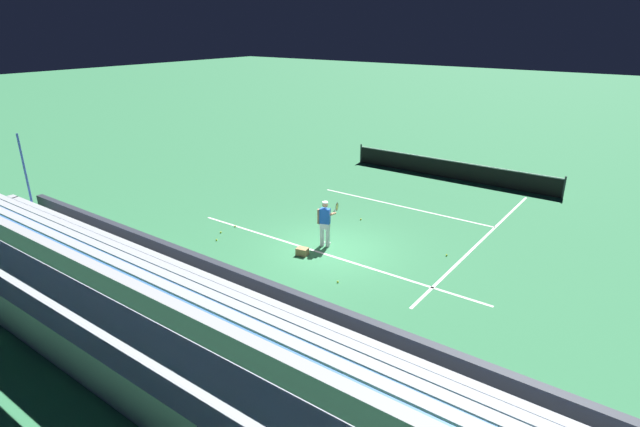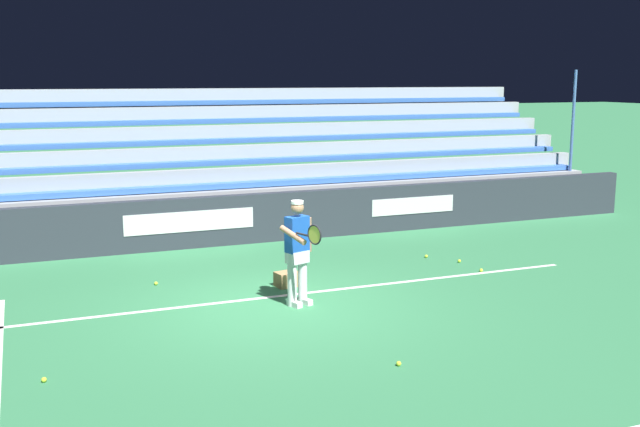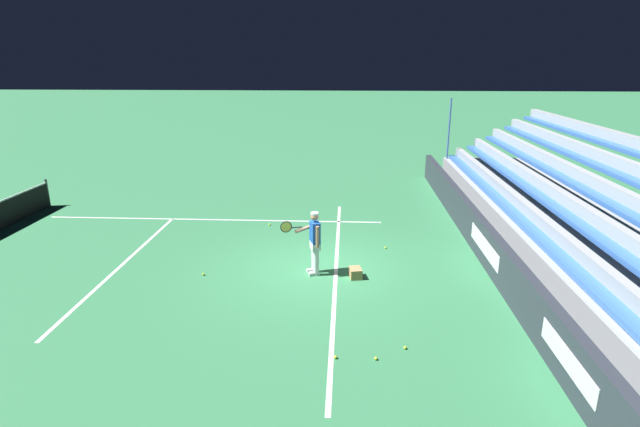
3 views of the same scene
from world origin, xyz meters
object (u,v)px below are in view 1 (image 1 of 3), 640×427
object	(u,v)px
tennis_ball_by_box	(235,226)
tennis_player	(325,223)
tennis_ball_far_right	(361,219)
tennis_ball_toward_net	(338,282)
tennis_ball_on_baseline	(447,255)
tennis_net	(451,169)
ball_box_cardboard	(302,251)
tennis_ball_far_left	(216,240)
tennis_ball_stray_back	(221,232)

from	to	relation	value
tennis_ball_by_box	tennis_player	bearing A→B (deg)	9.58
tennis_ball_far_right	tennis_ball_toward_net	size ratio (longest dim) A/B	1.00
tennis_ball_on_baseline	tennis_net	size ratio (longest dim) A/B	0.01
tennis_net	ball_box_cardboard	bearing A→B (deg)	-92.76
tennis_ball_by_box	ball_box_cardboard	bearing A→B (deg)	-6.63
tennis_ball_far_left	tennis_net	bearing A→B (deg)	72.97
tennis_ball_far_left	tennis_ball_stray_back	size ratio (longest dim) A/B	1.00
tennis_player	tennis_ball_stray_back	distance (m)	4.31
tennis_ball_on_baseline	tennis_ball_stray_back	bearing A→B (deg)	-157.76
tennis_player	tennis_ball_toward_net	distance (m)	2.95
ball_box_cardboard	tennis_net	xyz separation A→B (m)	(0.57, 11.89, 0.36)
tennis_ball_stray_back	tennis_ball_far_left	bearing A→B (deg)	-55.86
tennis_ball_stray_back	tennis_ball_by_box	bearing A→B (deg)	89.61
ball_box_cardboard	tennis_ball_far_left	distance (m)	3.49
tennis_ball_far_left	tennis_ball_far_right	xyz separation A→B (m)	(3.27, 4.98, 0.00)
tennis_ball_toward_net	tennis_net	bearing A→B (deg)	96.98
tennis_ball_stray_back	tennis_ball_toward_net	size ratio (longest dim) A/B	1.00
tennis_player	tennis_ball_on_baseline	bearing A→B (deg)	24.43
tennis_ball_on_baseline	tennis_ball_toward_net	size ratio (longest dim) A/B	1.00
ball_box_cardboard	tennis_ball_on_baseline	bearing A→B (deg)	34.94
tennis_ball_far_left	tennis_ball_by_box	size ratio (longest dim) A/B	1.00
tennis_player	tennis_net	size ratio (longest dim) A/B	0.15
tennis_ball_by_box	tennis_ball_far_right	bearing A→B (deg)	44.47
tennis_ball_stray_back	tennis_ball_toward_net	distance (m)	5.94
tennis_ball_far_left	ball_box_cardboard	bearing A→B (deg)	15.64
tennis_ball_stray_back	tennis_net	world-z (taller)	tennis_net
ball_box_cardboard	tennis_net	world-z (taller)	tennis_net
tennis_ball_stray_back	tennis_ball_far_right	xyz separation A→B (m)	(3.68, 4.38, 0.00)
tennis_ball_far_left	tennis_ball_by_box	distance (m)	1.43
tennis_ball_stray_back	tennis_ball_far_right	world-z (taller)	same
tennis_player	tennis_ball_stray_back	size ratio (longest dim) A/B	25.98
tennis_ball_on_baseline	tennis_ball_toward_net	bearing A→B (deg)	-117.59
ball_box_cardboard	tennis_player	bearing A→B (deg)	79.68
tennis_ball_far_right	tennis_ball_toward_net	distance (m)	5.46
tennis_ball_by_box	tennis_net	size ratio (longest dim) A/B	0.01
tennis_ball_far_left	tennis_ball_toward_net	xyz separation A→B (m)	(5.50, -0.00, 0.00)
tennis_player	tennis_net	distance (m)	10.79
tennis_ball_toward_net	tennis_net	xyz separation A→B (m)	(-1.57, 12.83, 0.46)
tennis_ball_by_box	tennis_net	xyz separation A→B (m)	(4.33, 11.45, 0.46)
tennis_player	tennis_ball_by_box	world-z (taller)	tennis_player
tennis_net	tennis_ball_stray_back	bearing A→B (deg)	-109.53
ball_box_cardboard	tennis_ball_toward_net	size ratio (longest dim) A/B	6.06
tennis_player	tennis_ball_far_right	bearing A→B (deg)	95.52
tennis_player	tennis_ball_far_left	world-z (taller)	tennis_player
tennis_ball_on_baseline	tennis_ball_far_right	distance (m)	4.39
tennis_player	tennis_net	bearing A→B (deg)	88.02
tennis_ball_on_baseline	tennis_ball_toward_net	distance (m)	4.33
tennis_ball_stray_back	tennis_ball_on_baseline	bearing A→B (deg)	22.24
tennis_ball_far_right	tennis_ball_by_box	distance (m)	5.15
ball_box_cardboard	tennis_ball_toward_net	xyz separation A→B (m)	(2.14, -0.94, -0.10)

